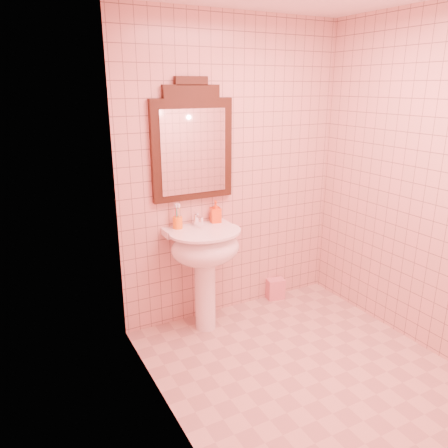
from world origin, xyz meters
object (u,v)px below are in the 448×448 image
mirror (192,145)px  towel (275,289)px  toothbrush_cup (178,222)px  pedestal_sink (205,255)px  soap_dispenser (215,212)px

mirror → towel: bearing=-2.3°
toothbrush_cup → pedestal_sink: bearing=-42.5°
pedestal_sink → towel: size_ratio=4.39×
soap_dispenser → towel: (0.64, 0.01, -0.86)m
mirror → toothbrush_cup: bearing=-163.2°
mirror → towel: (0.82, -0.03, -1.41)m
mirror → soap_dispenser: 0.58m
pedestal_sink → soap_dispenser: (0.18, 0.16, 0.29)m
toothbrush_cup → soap_dispenser: bearing=1.0°
mirror → toothbrush_cup: size_ratio=5.29×
mirror → soap_dispenser: (0.18, -0.04, -0.56)m
mirror → toothbrush_cup: mirror is taller
towel → soap_dispenser: bearing=-179.0°
pedestal_sink → mirror: 0.87m
toothbrush_cup → towel: size_ratio=0.90×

